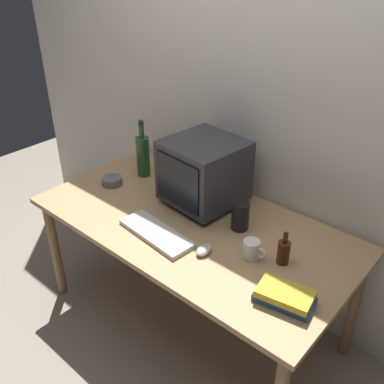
% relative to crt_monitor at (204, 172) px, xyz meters
% --- Properties ---
extents(ground_plane, '(6.00, 6.00, 0.00)m').
position_rel_crt_monitor_xyz_m(ground_plane, '(0.08, -0.18, -0.91)').
color(ground_plane, gray).
extents(back_wall, '(4.00, 0.08, 2.50)m').
position_rel_crt_monitor_xyz_m(back_wall, '(0.08, 0.31, 0.34)').
color(back_wall, silver).
rests_on(back_wall, ground).
extents(desk, '(1.71, 0.87, 0.72)m').
position_rel_crt_monitor_xyz_m(desk, '(0.08, -0.18, -0.27)').
color(desk, tan).
rests_on(desk, ground).
extents(crt_monitor, '(0.41, 0.42, 0.37)m').
position_rel_crt_monitor_xyz_m(crt_monitor, '(0.00, 0.00, 0.00)').
color(crt_monitor, '#333338').
rests_on(crt_monitor, desk).
extents(keyboard, '(0.43, 0.19, 0.02)m').
position_rel_crt_monitor_xyz_m(keyboard, '(0.02, -0.39, -0.18)').
color(keyboard, beige).
rests_on(keyboard, desk).
extents(computer_mouse, '(0.07, 0.11, 0.04)m').
position_rel_crt_monitor_xyz_m(computer_mouse, '(0.29, -0.34, -0.17)').
color(computer_mouse, beige).
rests_on(computer_mouse, desk).
extents(bottle_tall, '(0.08, 0.08, 0.36)m').
position_rel_crt_monitor_xyz_m(bottle_tall, '(-0.49, 0.01, -0.06)').
color(bottle_tall, '#1E4C23').
rests_on(bottle_tall, desk).
extents(bottle_short, '(0.06, 0.06, 0.17)m').
position_rel_crt_monitor_xyz_m(bottle_short, '(0.61, -0.16, -0.13)').
color(bottle_short, '#472314').
rests_on(bottle_short, desk).
extents(book_stack, '(0.26, 0.17, 0.06)m').
position_rel_crt_monitor_xyz_m(book_stack, '(0.74, -0.38, -0.16)').
color(book_stack, '#28569E').
rests_on(book_stack, desk).
extents(mug, '(0.12, 0.08, 0.09)m').
position_rel_crt_monitor_xyz_m(mug, '(0.48, -0.22, -0.15)').
color(mug, white).
rests_on(mug, desk).
extents(cd_spindle, '(0.12, 0.12, 0.04)m').
position_rel_crt_monitor_xyz_m(cd_spindle, '(-0.55, -0.20, -0.17)').
color(cd_spindle, '#595B66').
rests_on(cd_spindle, desk).
extents(metal_canister, '(0.09, 0.09, 0.15)m').
position_rel_crt_monitor_xyz_m(metal_canister, '(0.30, -0.07, -0.12)').
color(metal_canister, black).
rests_on(metal_canister, desk).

